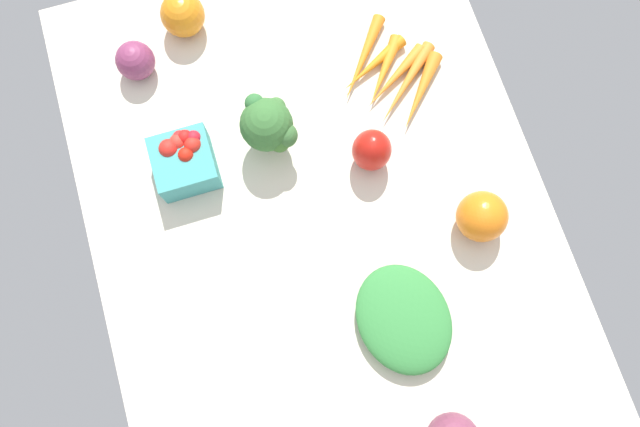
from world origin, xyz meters
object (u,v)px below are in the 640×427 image
leafy_greens_clump (404,319)px  broccoli_head (268,125)px  red_onion_center (135,61)px  bell_pepper_red (372,150)px  heirloom_tomato_orange (183,15)px  berry_basket (184,160)px  carrot_bunch (391,75)px  bell_pepper_orange (482,217)px

leafy_greens_clump → broccoli_head: (35.59, 11.68, 4.62)cm
broccoli_head → red_onion_center: (19.60, 18.67, -3.43)cm
red_onion_center → bell_pepper_red: bearing=-129.3°
heirloom_tomato_orange → leafy_greens_clump: size_ratio=0.44×
berry_basket → carrot_bunch: size_ratio=0.42×
heirloom_tomato_orange → bell_pepper_orange: 61.95cm
berry_basket → broccoli_head: (0.50, -14.85, 3.09)cm
red_onion_center → broccoli_head: bearing=-136.4°
broccoli_head → bell_pepper_orange: broccoli_head is taller
leafy_greens_clump → bell_pepper_orange: bearing=-55.5°
heirloom_tomato_orange → carrot_bunch: 38.14cm
bell_pepper_orange → bell_pepper_red: size_ratio=0.98×
red_onion_center → bell_pepper_orange: size_ratio=0.80×
red_onion_center → bell_pepper_red: 43.76cm
carrot_bunch → heirloom_tomato_orange: bearing=57.5°
bell_pepper_orange → heirloom_tomato_orange: bearing=37.0°
heirloom_tomato_orange → carrot_bunch: (-20.45, -32.09, -2.67)cm
broccoli_head → red_onion_center: 27.29cm
carrot_bunch → leafy_greens_clump: bearing=163.9°
red_onion_center → carrot_bunch: 44.56cm
red_onion_center → bell_pepper_orange: bearing=-132.6°
leafy_greens_clump → bell_pepper_orange: (11.66, -16.93, 2.03)cm
bell_pepper_red → carrot_bunch: bell_pepper_red is taller
leafy_greens_clump → bell_pepper_orange: 20.66cm
red_onion_center → bell_pepper_red: (-27.73, -33.83, 0.93)cm
heirloom_tomato_orange → bell_pepper_orange: bell_pepper_orange is taller
red_onion_center → leafy_greens_clump: bearing=-151.2°
berry_basket → carrot_bunch: 38.74cm
leafy_greens_clump → berry_basket: 44.02cm
heirloom_tomato_orange → broccoli_head: bearing=-161.2°
bell_pepper_orange → leafy_greens_clump: bearing=124.5°
heirloom_tomato_orange → broccoli_head: size_ratio=0.68×
leafy_greens_clump → carrot_bunch: bearing=-16.1°
broccoli_head → bell_pepper_orange: 37.39cm
heirloom_tomato_orange → carrot_bunch: bearing=-122.5°
leafy_greens_clump → bell_pepper_orange: size_ratio=2.12×
carrot_bunch → berry_basket: bearing=98.3°
bell_pepper_orange → carrot_bunch: (29.02, 5.21, -2.99)cm
broccoli_head → carrot_bunch: (5.08, -23.40, -5.58)cm
leafy_greens_clump → broccoli_head: size_ratio=1.56×
broccoli_head → bell_pepper_red: size_ratio=1.32×
bell_pepper_red → carrot_bunch: size_ratio=0.37×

